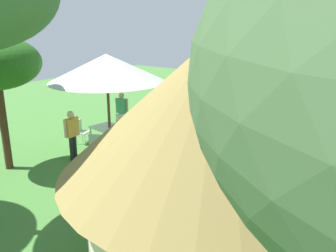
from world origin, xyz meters
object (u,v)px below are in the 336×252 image
thatched_hut (217,150)px  patio_dining_table (110,130)px  patio_chair_west_end (142,135)px  standing_watcher (288,132)px  patio_chair_east_end (81,130)px  zebra_by_umbrella (170,109)px  patio_chair_near_lawn (97,144)px  patio_chair_near_hut (121,124)px  striped_lounge_chair (160,163)px  shade_umbrella (107,68)px  guest_behind_table (72,131)px  guest_beside_umbrella (122,109)px  zebra_nearest_camera (238,124)px

thatched_hut → patio_dining_table: size_ratio=3.66×
patio_chair_west_end → standing_watcher: (-4.68, -1.61, 0.55)m
patio_dining_table → patio_chair_east_end: bearing=16.9°
zebra_by_umbrella → patio_chair_near_lawn: bearing=-98.6°
patio_dining_table → patio_chair_near_hut: (0.49, -1.11, -0.14)m
thatched_hut → standing_watcher: 6.06m
patio_chair_west_end → zebra_by_umbrella: 2.36m
thatched_hut → zebra_by_umbrella: size_ratio=2.29×
patio_dining_table → striped_lounge_chair: size_ratio=1.61×
shade_umbrella → striped_lounge_chair: bearing=165.6°
striped_lounge_chair → zebra_by_umbrella: zebra_by_umbrella is taller
patio_chair_east_end → striped_lounge_chair: (-3.97, 0.37, -0.27)m
striped_lounge_chair → guest_behind_table: bearing=-56.1°
shade_umbrella → standing_watcher: shade_umbrella is taller
patio_chair_near_lawn → patio_chair_west_end: same height
guest_behind_table → zebra_by_umbrella: bearing=-12.4°
guest_beside_umbrella → patio_chair_west_end: bearing=-37.0°
guest_behind_table → zebra_nearest_camera: (-4.03, -4.05, -0.07)m
patio_chair_near_lawn → patio_chair_near_hut: 2.43m
guest_behind_table → striped_lounge_chair: bearing=-74.2°
guest_beside_umbrella → striped_lounge_chair: guest_beside_umbrella is taller
patio_dining_table → zebra_nearest_camera: zebra_nearest_camera is taller
patio_chair_near_hut → guest_behind_table: bearing=74.9°
thatched_hut → guest_behind_table: thatched_hut is taller
patio_chair_near_lawn → striped_lounge_chair: size_ratio=0.98×
shade_umbrella → striped_lounge_chair: 3.92m
zebra_by_umbrella → shade_umbrella: bearing=-109.4°
patio_chair_east_end → shade_umbrella: bearing=90.0°
guest_behind_table → zebra_nearest_camera: size_ratio=0.86×
patio_chair_near_lawn → standing_watcher: 6.25m
patio_chair_near_lawn → guest_beside_umbrella: bearing=92.3°
thatched_hut → shade_umbrella: size_ratio=1.34×
thatched_hut → patio_dining_table: bearing=-30.9°
zebra_by_umbrella → thatched_hut: bearing=-54.7°
patio_dining_table → patio_chair_west_end: 1.22m
patio_chair_east_end → patio_chair_near_hut: same height
patio_dining_table → zebra_nearest_camera: size_ratio=0.75×
thatched_hut → zebra_nearest_camera: size_ratio=2.75×
shade_umbrella → patio_chair_west_end: shade_umbrella is taller
guest_behind_table → standing_watcher: 6.97m
guest_behind_table → patio_chair_near_hut: bearing=6.3°
guest_beside_umbrella → zebra_by_umbrella: (-1.50, -1.26, -0.03)m
shade_umbrella → patio_chair_west_end: (-1.10, -0.52, -2.38)m
patio_chair_east_end → patio_chair_west_end: 2.42m
guest_beside_umbrella → standing_watcher: (-6.57, -0.59, 0.06)m
patio_chair_near_hut → standing_watcher: standing_watcher is taller
patio_chair_near_lawn → patio_chair_west_end: 1.75m
zebra_nearest_camera → zebra_by_umbrella: zebra_by_umbrella is taller
zebra_nearest_camera → guest_beside_umbrella: bearing=163.7°
thatched_hut → guest_behind_table: bearing=-18.2°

